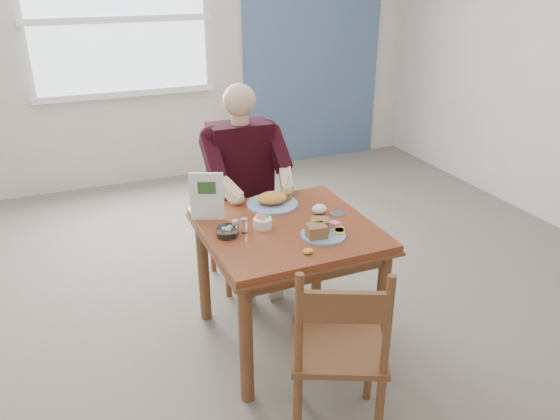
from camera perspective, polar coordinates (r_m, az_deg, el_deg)
name	(u,v)px	position (r m, az deg, el deg)	size (l,w,h in m)	color
floor	(287,337)	(3.38, 0.71, -13.12)	(6.00, 6.00, 0.00)	#6B6256
wall_back	(163,40)	(5.61, -12.10, 17.02)	(5.50, 5.50, 0.00)	silver
accent_panel	(314,33)	(6.10, 3.54, 18.02)	(1.60, 0.02, 2.80)	#486187
lemon_wedge	(308,251)	(2.70, 2.97, -4.31)	(0.05, 0.04, 0.03)	gold
napkin	(319,209)	(3.12, 4.13, 0.10)	(0.09, 0.07, 0.06)	white
metal_dish	(337,214)	(3.13, 5.95, -0.41)	(0.08, 0.08, 0.01)	silver
window	(119,19)	(5.49, -16.51, 18.56)	(1.72, 0.04, 1.42)	white
table	(287,243)	(3.04, 0.78, -3.50)	(0.92, 0.92, 0.75)	maroon
chair_far	(241,214)	(3.78, -4.08, -0.47)	(0.42, 0.42, 0.95)	brown
chair_near	(339,350)	(2.53, 6.14, -14.39)	(0.56, 0.56, 0.95)	brown
diner	(244,173)	(3.57, -3.76, 3.83)	(0.53, 0.56, 1.39)	tan
near_plate	(321,231)	(2.87, 4.34, -2.15)	(0.29, 0.29, 0.08)	white
far_plate	(273,201)	(3.22, -0.74, 1.00)	(0.32, 0.32, 0.08)	white
caddy	(263,223)	(2.95, -1.82, -1.34)	(0.12, 0.12, 0.08)	white
shakers	(240,227)	(2.88, -4.20, -1.73)	(0.09, 0.04, 0.08)	white
creamer	(227,232)	(2.87, -5.53, -2.26)	(0.12, 0.12, 0.05)	white
menu	(207,196)	(3.03, -7.65, 1.44)	(0.18, 0.09, 0.28)	white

